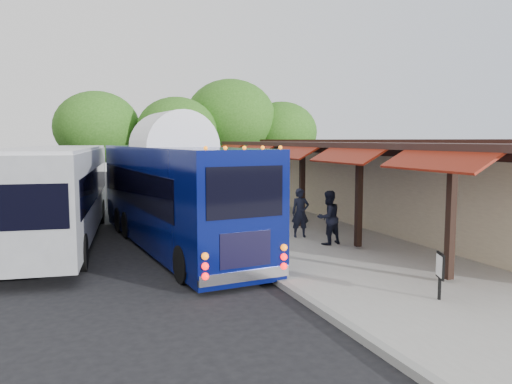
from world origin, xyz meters
name	(u,v)px	position (x,y,z in m)	size (l,w,h in m)	color
ground	(246,264)	(0.00, 0.00, 0.00)	(90.00, 90.00, 0.00)	black
sidewalk	(329,228)	(5.00, 4.00, 0.07)	(10.00, 40.00, 0.15)	#9E9B93
curb	(210,236)	(0.05, 4.00, 0.07)	(0.20, 40.00, 0.16)	gray
station_shelter	(400,181)	(8.38, 4.00, 1.85)	(8.15, 20.00, 3.60)	tan
coach_bus	(174,190)	(-1.45, 3.01, 1.93)	(3.42, 11.40, 3.59)	#070F52
city_bus	(55,190)	(-5.14, 5.30, 1.84)	(4.27, 12.60, 3.32)	gray
ped_a	(300,213)	(2.91, 2.36, 1.01)	(0.63, 0.41, 1.73)	black
ped_b	(328,218)	(3.22, 0.92, 1.04)	(0.86, 0.67, 1.78)	black
ped_c	(182,191)	(0.62, 11.12, 1.04)	(1.04, 0.43, 1.78)	black
ped_d	(219,186)	(3.36, 13.74, 0.95)	(1.03, 0.59, 1.60)	black
sign_board	(440,268)	(2.63, -5.00, 0.85)	(0.22, 0.44, 1.03)	black
tree_left	(177,131)	(1.50, 16.18, 4.07)	(4.78, 4.78, 6.12)	#382314
tree_mid	(231,118)	(5.43, 17.87, 5.00)	(5.86, 5.86, 7.50)	#382314
tree_right	(281,132)	(8.99, 17.73, 4.09)	(4.80, 4.80, 6.15)	#382314
tree_far	(97,127)	(-2.90, 18.09, 4.32)	(5.06, 5.06, 6.47)	#382314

